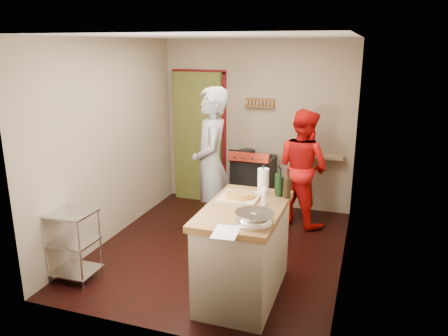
{
  "coord_description": "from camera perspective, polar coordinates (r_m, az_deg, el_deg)",
  "views": [
    {
      "loc": [
        1.67,
        -4.79,
        2.51
      ],
      "look_at": [
        0.05,
        0.0,
        1.08
      ],
      "focal_mm": 35.0,
      "sensor_mm": 36.0,
      "label": 1
    }
  ],
  "objects": [
    {
      "name": "floor",
      "position": [
        5.66,
        -0.51,
        -10.48
      ],
      "size": [
        3.5,
        3.5,
        0.0
      ],
      "primitive_type": "plane",
      "color": "black",
      "rests_on": "ground"
    },
    {
      "name": "back_wall",
      "position": [
        7.1,
        -0.7,
        4.65
      ],
      "size": [
        3.0,
        0.44,
        2.6
      ],
      "color": "gray",
      "rests_on": "ground"
    },
    {
      "name": "left_wall",
      "position": [
        5.87,
        -14.53,
        3.43
      ],
      "size": [
        0.04,
        3.5,
        2.6
      ],
      "primitive_type": "cube",
      "color": "gray",
      "rests_on": "ground"
    },
    {
      "name": "right_wall",
      "position": [
        4.95,
        16.1,
        1.03
      ],
      "size": [
        0.04,
        3.5,
        2.6
      ],
      "primitive_type": "cube",
      "color": "gray",
      "rests_on": "ground"
    },
    {
      "name": "ceiling",
      "position": [
        5.08,
        -0.58,
        16.95
      ],
      "size": [
        3.0,
        3.5,
        0.02
      ],
      "primitive_type": "cube",
      "color": "white",
      "rests_on": "back_wall"
    },
    {
      "name": "stove",
      "position": [
        6.75,
        3.84,
        -1.98
      ],
      "size": [
        0.6,
        0.63,
        1.0
      ],
      "color": "black",
      "rests_on": "ground"
    },
    {
      "name": "wire_shelving",
      "position": [
        5.09,
        -19.11,
        -9.13
      ],
      "size": [
        0.48,
        0.4,
        0.8
      ],
      "color": "silver",
      "rests_on": "ground"
    },
    {
      "name": "island",
      "position": [
        4.52,
        2.63,
        -10.53
      ],
      "size": [
        0.77,
        1.44,
        1.28
      ],
      "color": "#BDB0A0",
      "rests_on": "ground"
    },
    {
      "name": "person_stripe",
      "position": [
        5.63,
        -1.7,
        0.32
      ],
      "size": [
        0.73,
        0.86,
        2.01
      ],
      "primitive_type": "imported",
      "rotation": [
        0.0,
        0.0,
        -1.17
      ],
      "color": "#A9AAAE",
      "rests_on": "ground"
    },
    {
      "name": "person_red",
      "position": [
        6.28,
        10.23,
        0.07
      ],
      "size": [
        1.02,
        0.96,
        1.66
      ],
      "primitive_type": "imported",
      "rotation": [
        0.0,
        0.0,
        2.58
      ],
      "color": "red",
      "rests_on": "ground"
    }
  ]
}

